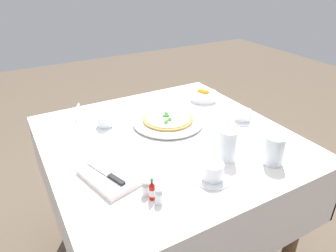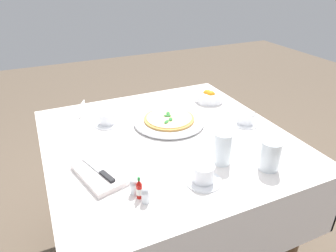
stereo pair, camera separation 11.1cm
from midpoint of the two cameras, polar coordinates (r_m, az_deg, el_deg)
dining_table at (r=1.43m, az=2.02°, el=-6.97°), size 1.04×1.04×0.75m
pizza_plate at (r=1.47m, az=2.36°, el=0.86°), size 0.34×0.34×0.02m
pizza at (r=1.46m, az=2.37°, el=1.34°), size 0.24×0.24×0.02m
coffee_cup_left_edge at (r=1.47m, az=-9.15°, el=1.20°), size 0.13×0.13×0.06m
coffee_cup_right_edge at (r=1.52m, az=16.20°, el=1.23°), size 0.13×0.13×0.06m
coffee_cup_far_left at (r=1.10m, az=9.54°, el=-8.92°), size 0.13×0.13×0.07m
water_glass_center_back at (r=1.19m, az=12.71°, el=-4.48°), size 0.07×0.07×0.13m
water_glass_near_left at (r=1.21m, az=20.89°, el=-5.42°), size 0.08×0.08×0.12m
napkin_folded at (r=1.13m, az=-9.74°, el=-8.80°), size 0.25×0.18×0.02m
dinner_knife at (r=1.13m, az=-9.87°, el=-8.16°), size 0.19×0.08×0.01m
citrus_bowl at (r=1.73m, az=9.50°, el=5.33°), size 0.15×0.15×0.06m
hot_sauce_bottle at (r=1.01m, az=-2.18°, el=-11.76°), size 0.02×0.02×0.08m
salt_shaker at (r=1.04m, az=-3.30°, el=-11.37°), size 0.03×0.03×0.06m
pepper_shaker at (r=1.00m, az=-1.01°, el=-12.94°), size 0.03×0.03×0.06m
menu_card at (r=1.60m, az=-13.69°, el=3.11°), size 0.08×0.04×0.06m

